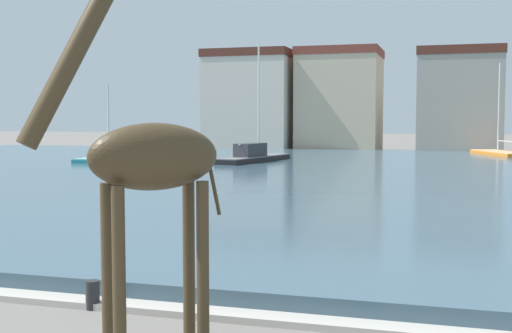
{
  "coord_description": "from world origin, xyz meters",
  "views": [
    {
      "loc": [
        4.6,
        -3.21,
        3.27
      ],
      "look_at": [
        0.37,
        11.03,
        2.2
      ],
      "focal_mm": 46.0,
      "sensor_mm": 36.0,
      "label": 1
    }
  ],
  "objects_px": {
    "giraffe_statue": "(144,164)",
    "sailboat_orange": "(497,155)",
    "sailboat_teal": "(110,161)",
    "mooring_bollard": "(93,295)",
    "sailboat_black": "(258,159)"
  },
  "relations": [
    {
      "from": "giraffe_statue",
      "to": "sailboat_orange",
      "type": "relative_size",
      "value": 0.59
    },
    {
      "from": "sailboat_teal",
      "to": "sailboat_orange",
      "type": "bearing_deg",
      "value": 30.79
    },
    {
      "from": "sailboat_teal",
      "to": "mooring_bollard",
      "type": "height_order",
      "value": "sailboat_teal"
    },
    {
      "from": "giraffe_statue",
      "to": "mooring_bollard",
      "type": "relative_size",
      "value": 10.43
    },
    {
      "from": "sailboat_black",
      "to": "mooring_bollard",
      "type": "height_order",
      "value": "sailboat_black"
    },
    {
      "from": "giraffe_statue",
      "to": "sailboat_orange",
      "type": "xyz_separation_m",
      "value": [
        7.64,
        49.2,
        -2.29
      ]
    },
    {
      "from": "sailboat_orange",
      "to": "mooring_bollard",
      "type": "xyz_separation_m",
      "value": [
        -9.54,
        -47.39,
        -0.12
      ]
    },
    {
      "from": "sailboat_teal",
      "to": "mooring_bollard",
      "type": "xyz_separation_m",
      "value": [
        17.16,
        -31.48,
        -0.11
      ]
    },
    {
      "from": "sailboat_black",
      "to": "sailboat_teal",
      "type": "bearing_deg",
      "value": -169.6
    },
    {
      "from": "sailboat_black",
      "to": "sailboat_orange",
      "type": "bearing_deg",
      "value": 40.61
    },
    {
      "from": "mooring_bollard",
      "to": "sailboat_orange",
      "type": "bearing_deg",
      "value": 78.62
    },
    {
      "from": "sailboat_orange",
      "to": "mooring_bollard",
      "type": "bearing_deg",
      "value": -101.38
    },
    {
      "from": "sailboat_black",
      "to": "sailboat_teal",
      "type": "xyz_separation_m",
      "value": [
        -10.36,
        -1.9,
        -0.2
      ]
    },
    {
      "from": "giraffe_statue",
      "to": "sailboat_black",
      "type": "height_order",
      "value": "sailboat_black"
    },
    {
      "from": "mooring_bollard",
      "to": "sailboat_teal",
      "type": "bearing_deg",
      "value": 118.59
    }
  ]
}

